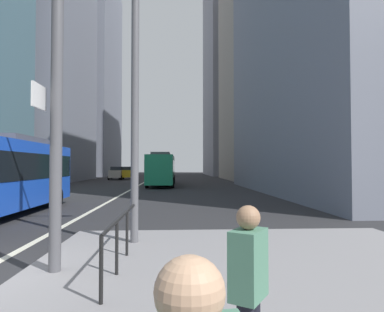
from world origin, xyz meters
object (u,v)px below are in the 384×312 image
Objects in this scene: car_receding_near at (169,171)px; pedestrian_walking at (249,287)px; car_oncoming_mid at (127,173)px; car_receding_far at (166,172)px; car_oncoming_far at (116,173)px; city_bus_red_receding at (162,168)px; street_lamp_post at (135,43)px.

pedestrian_walking is (1.75, -62.94, 0.04)m from car_receding_near.
car_receding_far is at bearing 59.84° from car_oncoming_mid.
car_receding_near is 62.97m from pedestrian_walking.
car_oncoming_far is at bearing -116.90° from car_receding_near.
car_receding_far is at bearing 92.17° from pedestrian_walking.
street_lamp_post is (0.35, -26.61, 3.45)m from city_bus_red_receding.
car_oncoming_mid is at bearing 58.32° from car_oncoming_far.
city_bus_red_receding is 2.80× the size of car_oncoming_far.
city_bus_red_receding is 32.36m from pedestrian_walking.
car_receding_far is at bearing 90.51° from city_bus_red_receding.
city_bus_red_receding is 18.57m from car_oncoming_mid.
city_bus_red_receding is at bearing -70.53° from car_oncoming_mid.
city_bus_red_receding is 30.67m from car_receding_near.
car_oncoming_far is 0.52× the size of street_lamp_post.
car_receding_far is 0.99× the size of car_oncoming_far.
car_oncoming_mid is 11.82m from car_receding_far.
car_receding_near is at bearing 79.99° from car_receding_far.
car_receding_near and car_oncoming_far have the same top height.
car_receding_near is 0.52× the size of street_lamp_post.
street_lamp_post reaches higher than car_oncoming_far.
pedestrian_walking is (2.27, -59.99, 0.04)m from car_receding_far.
car_receding_far is 60.03m from pedestrian_walking.
car_oncoming_mid is 2.38m from car_oncoming_far.
car_receding_far is (-0.52, -2.95, -0.00)m from car_receding_near.
car_receding_near is at bearing 63.10° from car_oncoming_far.
car_receding_far reaches higher than pedestrian_walking.
city_bus_red_receding is at bearing 93.59° from pedestrian_walking.
car_receding_near is at bearing 89.49° from city_bus_red_receding.
car_receding_near is 1.00× the size of car_oncoming_far.
car_oncoming_mid is at bearing -116.12° from car_receding_near.
city_bus_red_receding is 17.18m from car_oncoming_far.
car_receding_far is at bearing 90.63° from street_lamp_post.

